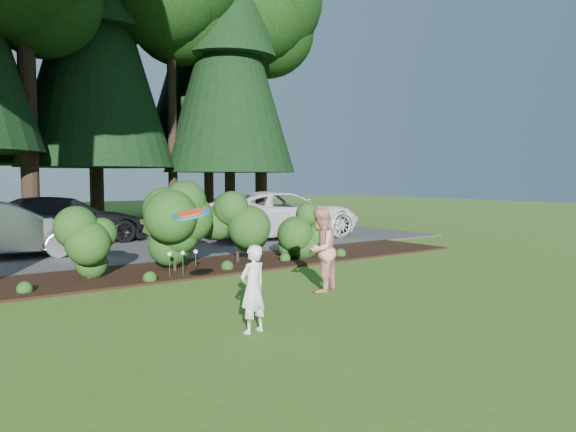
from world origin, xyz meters
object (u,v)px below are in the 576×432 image
object	(u,v)px
car_silver_wagon	(2,230)
frisbee	(191,214)
car_white_suv	(281,214)
car_dark_suv	(63,220)
child	(253,289)
adult	(321,250)

from	to	relation	value
car_silver_wagon	frisbee	xyz separation A→B (m)	(0.65, -9.26, 0.87)
car_silver_wagon	car_white_suv	bearing A→B (deg)	-83.79
car_silver_wagon	car_white_suv	distance (m)	8.60
car_dark_suv	car_silver_wagon	bearing A→B (deg)	133.72
car_silver_wagon	car_white_suv	xyz separation A→B (m)	(8.59, -0.38, 0.06)
car_white_suv	frisbee	distance (m)	11.94
car_silver_wagon	car_dark_suv	world-z (taller)	car_dark_suv
child	adult	world-z (taller)	adult
car_dark_suv	adult	size ratio (longest dim) A/B	3.27
car_white_suv	car_dark_suv	xyz separation A→B (m)	(-6.48, 2.59, -0.06)
adult	child	bearing A→B (deg)	4.28
adult	frisbee	distance (m)	3.59
car_dark_suv	child	bearing A→B (deg)	174.01
car_silver_wagon	frisbee	size ratio (longest dim) A/B	8.70
car_dark_suv	adult	world-z (taller)	adult
frisbee	car_white_suv	bearing A→B (deg)	48.22
car_white_suv	car_dark_suv	world-z (taller)	car_white_suv
car_white_suv	adult	distance (m)	8.97
car_dark_suv	frisbee	world-z (taller)	frisbee
car_dark_suv	frisbee	size ratio (longest dim) A/B	9.91
car_white_suv	frisbee	size ratio (longest dim) A/B	11.23
adult	car_silver_wagon	bearing A→B (deg)	-91.49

